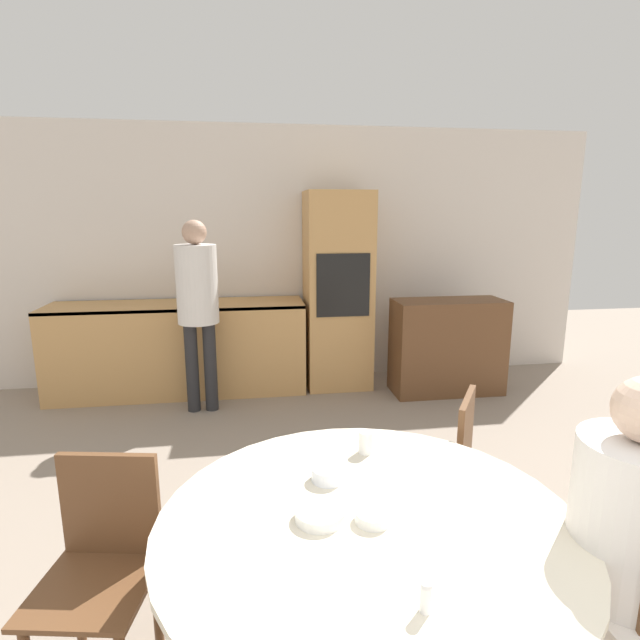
% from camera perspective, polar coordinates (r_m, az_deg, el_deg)
% --- Properties ---
extents(wall_back, '(6.41, 0.05, 2.60)m').
position_cam_1_polar(wall_back, '(5.25, -3.28, 7.30)').
color(wall_back, silver).
rests_on(wall_back, ground_plane).
extents(kitchen_counter, '(2.42, 0.60, 0.89)m').
position_cam_1_polar(kitchen_counter, '(5.07, -15.78, -2.97)').
color(kitchen_counter, tan).
rests_on(kitchen_counter, ground_plane).
extents(oven_unit, '(0.64, 0.59, 1.95)m').
position_cam_1_polar(oven_unit, '(5.01, 2.01, 3.35)').
color(oven_unit, tan).
rests_on(oven_unit, ground_plane).
extents(sideboard, '(1.07, 0.45, 0.92)m').
position_cam_1_polar(sideboard, '(5.05, 14.35, -2.95)').
color(sideboard, brown).
rests_on(sideboard, ground_plane).
extents(dining_table, '(1.43, 1.43, 0.74)m').
position_cam_1_polar(dining_table, '(1.93, 5.39, -26.18)').
color(dining_table, brown).
rests_on(dining_table, ground_plane).
extents(chair_far_left, '(0.47, 0.47, 0.86)m').
position_cam_1_polar(chair_far_left, '(2.21, -23.59, -23.72)').
color(chair_far_left, brown).
rests_on(chair_far_left, ground_plane).
extents(chair_far_right, '(0.55, 0.55, 0.86)m').
position_cam_1_polar(chair_far_right, '(2.75, 13.95, -15.46)').
color(chair_far_right, brown).
rests_on(chair_far_right, ground_plane).
extents(person_seated, '(0.37, 0.45, 1.27)m').
position_cam_1_polar(person_seated, '(1.98, 32.38, -20.91)').
color(person_seated, '#262628').
rests_on(person_seated, ground_plane).
extents(person_standing, '(0.35, 0.35, 1.69)m').
position_cam_1_polar(person_standing, '(4.42, -13.82, 2.70)').
color(person_standing, '#262628').
rests_on(person_standing, ground_plane).
extents(cup, '(0.06, 0.06, 0.10)m').
position_cam_1_polar(cup, '(2.20, 5.24, -13.73)').
color(cup, white).
rests_on(cup, dining_table).
extents(bowl_near, '(0.12, 0.12, 0.04)m').
position_cam_1_polar(bowl_near, '(1.79, 6.09, -21.44)').
color(bowl_near, white).
rests_on(bowl_near, dining_table).
extents(bowl_centre, '(0.13, 0.13, 0.05)m').
position_cam_1_polar(bowl_centre, '(2.00, 0.91, -17.16)').
color(bowl_centre, silver).
rests_on(bowl_centre, dining_table).
extents(bowl_far, '(0.17, 0.17, 0.04)m').
position_cam_1_polar(bowl_far, '(1.79, -0.02, -21.36)').
color(bowl_far, white).
rests_on(bowl_far, dining_table).
extents(salt_shaker, '(0.03, 0.03, 0.09)m').
position_cam_1_polar(salt_shaker, '(1.49, 12.01, -28.53)').
color(salt_shaker, white).
rests_on(salt_shaker, dining_table).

